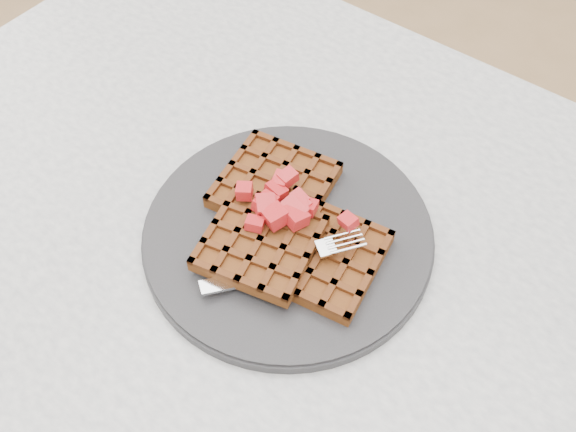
{
  "coord_description": "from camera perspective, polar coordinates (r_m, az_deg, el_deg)",
  "views": [
    {
      "loc": [
        0.19,
        -0.31,
        1.32
      ],
      "look_at": [
        -0.05,
        0.01,
        0.79
      ],
      "focal_mm": 40.0,
      "sensor_mm": 36.0,
      "label": 1
    }
  ],
  "objects": [
    {
      "name": "plate",
      "position": [
        0.69,
        -0.0,
        -1.59
      ],
      "size": [
        0.31,
        0.31,
        0.02
      ],
      "primitive_type": "cylinder",
      "color": "#252528",
      "rests_on": "table"
    },
    {
      "name": "waffles",
      "position": [
        0.67,
        -0.19,
        -0.86
      ],
      "size": [
        0.23,
        0.21,
        0.03
      ],
      "color": "brown",
      "rests_on": "plate"
    },
    {
      "name": "table",
      "position": [
        0.77,
        2.72,
        -9.2
      ],
      "size": [
        1.2,
        0.8,
        0.75
      ],
      "color": "silver",
      "rests_on": "ground"
    },
    {
      "name": "fork",
      "position": [
        0.65,
        0.61,
        -4.46
      ],
      "size": [
        0.12,
        0.16,
        0.02
      ],
      "primitive_type": null,
      "rotation": [
        0.0,
        0.0,
        -0.62
      ],
      "color": "silver",
      "rests_on": "plate"
    },
    {
      "name": "strawberry_pile",
      "position": [
        0.65,
        0.0,
        0.74
      ],
      "size": [
        0.15,
        0.15,
        0.02
      ],
      "primitive_type": null,
      "color": "#AA0008",
      "rests_on": "waffles"
    }
  ]
}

